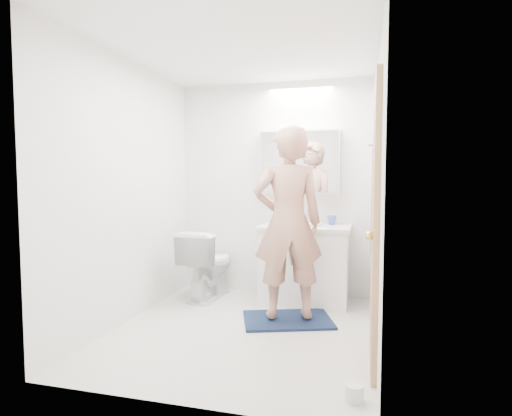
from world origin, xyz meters
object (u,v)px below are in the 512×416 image
(medicine_cabinet, at_px, (299,162))
(person, at_px, (288,222))
(toilet, at_px, (208,264))
(toothbrush_cup, at_px, (332,220))
(vanity_cabinet, at_px, (305,266))
(soap_bottle_b, at_px, (289,216))
(toilet_paper_roll, at_px, (354,393))
(soap_bottle_a, at_px, (277,214))

(medicine_cabinet, distance_m, person, 1.03)
(toilet, xyz_separation_m, toothbrush_cup, (1.32, 0.28, 0.49))
(vanity_cabinet, bearing_deg, person, -95.81)
(soap_bottle_b, bearing_deg, person, -80.37)
(vanity_cabinet, relative_size, toothbrush_cup, 8.49)
(soap_bottle_b, bearing_deg, toilet_paper_roll, -69.69)
(soap_bottle_a, bearing_deg, vanity_cabinet, -24.25)
(medicine_cabinet, distance_m, toothbrush_cup, 0.73)
(soap_bottle_a, distance_m, toilet_paper_roll, 2.41)
(soap_bottle_b, height_order, toothbrush_cup, soap_bottle_b)
(person, distance_m, soap_bottle_a, 0.84)
(toothbrush_cup, height_order, toilet_paper_roll, toothbrush_cup)
(soap_bottle_b, xyz_separation_m, toothbrush_cup, (0.47, -0.02, -0.03))
(vanity_cabinet, distance_m, toothbrush_cup, 0.57)
(medicine_cabinet, xyz_separation_m, toothbrush_cup, (0.37, -0.05, -0.63))
(vanity_cabinet, height_order, person, person)
(medicine_cabinet, relative_size, soap_bottle_a, 4.36)
(soap_bottle_a, distance_m, toothbrush_cup, 0.60)
(vanity_cabinet, xyz_separation_m, toilet_paper_roll, (0.57, -1.91, -0.34))
(person, distance_m, soap_bottle_b, 0.84)
(soap_bottle_b, bearing_deg, medicine_cabinet, 15.77)
(medicine_cabinet, bearing_deg, toilet, -161.23)
(toothbrush_cup, bearing_deg, vanity_cabinet, -149.08)
(vanity_cabinet, relative_size, soap_bottle_a, 4.46)
(toothbrush_cup, xyz_separation_m, toilet_paper_roll, (0.30, -2.07, -0.82))
(toilet, relative_size, soap_bottle_b, 4.87)
(toothbrush_cup, bearing_deg, toilet_paper_roll, -81.74)
(vanity_cabinet, xyz_separation_m, soap_bottle_b, (-0.21, 0.18, 0.51))
(vanity_cabinet, bearing_deg, toilet_paper_roll, -73.44)
(vanity_cabinet, height_order, medicine_cabinet, medicine_cabinet)
(person, bearing_deg, vanity_cabinet, -114.93)
(medicine_cabinet, bearing_deg, soap_bottle_b, -164.23)
(toilet_paper_roll, bearing_deg, soap_bottle_b, 110.31)
(toilet_paper_roll, bearing_deg, toilet, 132.15)
(soap_bottle_b, relative_size, toilet_paper_roll, 1.42)
(medicine_cabinet, relative_size, toilet, 1.16)
(person, bearing_deg, medicine_cabinet, -106.87)
(toilet_paper_roll, bearing_deg, soap_bottle_a, 113.62)
(medicine_cabinet, distance_m, soap_bottle_b, 0.61)
(toilet, bearing_deg, medicine_cabinet, -155.00)
(vanity_cabinet, xyz_separation_m, person, (-0.07, -0.64, 0.53))
(person, bearing_deg, soap_bottle_a, -90.51)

